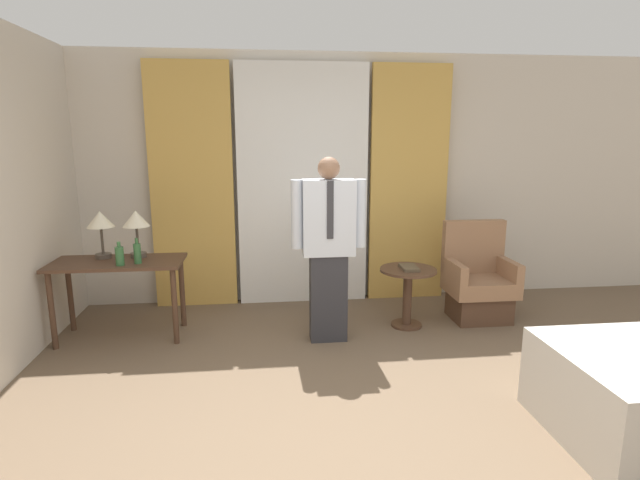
{
  "coord_description": "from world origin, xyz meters",
  "views": [
    {
      "loc": [
        -0.43,
        -2.41,
        1.84
      ],
      "look_at": [
        0.04,
        1.7,
        0.96
      ],
      "focal_mm": 28.0,
      "sensor_mm": 36.0,
      "label": 1
    }
  ],
  "objects_px": {
    "bottle_by_lamp": "(137,253)",
    "table_lamp_left": "(100,223)",
    "armchair": "(478,284)",
    "book": "(409,268)",
    "desk": "(118,273)",
    "person": "(328,244)",
    "bottle_near_edge": "(120,256)",
    "table_lamp_right": "(136,222)",
    "side_table": "(408,288)"
  },
  "relations": [
    {
      "from": "table_lamp_right",
      "to": "desk",
      "type": "bearing_deg",
      "value": -139.68
    },
    {
      "from": "side_table",
      "to": "bottle_by_lamp",
      "type": "bearing_deg",
      "value": -178.49
    },
    {
      "from": "table_lamp_right",
      "to": "armchair",
      "type": "height_order",
      "value": "table_lamp_right"
    },
    {
      "from": "table_lamp_left",
      "to": "table_lamp_right",
      "type": "relative_size",
      "value": 1.0
    },
    {
      "from": "table_lamp_right",
      "to": "book",
      "type": "bearing_deg",
      "value": -4.41
    },
    {
      "from": "desk",
      "to": "table_lamp_right",
      "type": "distance_m",
      "value": 0.49
    },
    {
      "from": "book",
      "to": "bottle_by_lamp",
      "type": "bearing_deg",
      "value": -178.88
    },
    {
      "from": "bottle_by_lamp",
      "to": "desk",
      "type": "bearing_deg",
      "value": 152.02
    },
    {
      "from": "table_lamp_left",
      "to": "person",
      "type": "height_order",
      "value": "person"
    },
    {
      "from": "side_table",
      "to": "person",
      "type": "bearing_deg",
      "value": -163.84
    },
    {
      "from": "table_lamp_left",
      "to": "person",
      "type": "relative_size",
      "value": 0.26
    },
    {
      "from": "armchair",
      "to": "person",
      "type": "bearing_deg",
      "value": -166.73
    },
    {
      "from": "table_lamp_right",
      "to": "bottle_by_lamp",
      "type": "distance_m",
      "value": 0.34
    },
    {
      "from": "table_lamp_right",
      "to": "side_table",
      "type": "xyz_separation_m",
      "value": [
        2.53,
        -0.18,
        -0.66
      ]
    },
    {
      "from": "bottle_near_edge",
      "to": "bottle_by_lamp",
      "type": "height_order",
      "value": "bottle_by_lamp"
    },
    {
      "from": "desk",
      "to": "bottle_by_lamp",
      "type": "xyz_separation_m",
      "value": [
        0.21,
        -0.11,
        0.21
      ]
    },
    {
      "from": "person",
      "to": "book",
      "type": "distance_m",
      "value": 0.89
    },
    {
      "from": "desk",
      "to": "side_table",
      "type": "distance_m",
      "value": 2.7
    },
    {
      "from": "bottle_by_lamp",
      "to": "armchair",
      "type": "relative_size",
      "value": 0.23
    },
    {
      "from": "bottle_by_lamp",
      "to": "armchair",
      "type": "distance_m",
      "value": 3.3
    },
    {
      "from": "armchair",
      "to": "book",
      "type": "height_order",
      "value": "armchair"
    },
    {
      "from": "bottle_near_edge",
      "to": "side_table",
      "type": "height_order",
      "value": "bottle_near_edge"
    },
    {
      "from": "table_lamp_left",
      "to": "bottle_near_edge",
      "type": "bearing_deg",
      "value": -52.52
    },
    {
      "from": "desk",
      "to": "table_lamp_right",
      "type": "relative_size",
      "value": 2.65
    },
    {
      "from": "person",
      "to": "book",
      "type": "height_order",
      "value": "person"
    },
    {
      "from": "person",
      "to": "book",
      "type": "xyz_separation_m",
      "value": [
        0.81,
        0.22,
        -0.3
      ]
    },
    {
      "from": "bottle_by_lamp",
      "to": "side_table",
      "type": "xyz_separation_m",
      "value": [
        2.48,
        0.07,
        -0.43
      ]
    },
    {
      "from": "desk",
      "to": "side_table",
      "type": "relative_size",
      "value": 1.99
    },
    {
      "from": "person",
      "to": "armchair",
      "type": "xyz_separation_m",
      "value": [
        1.58,
        0.37,
        -0.54
      ]
    },
    {
      "from": "table_lamp_left",
      "to": "side_table",
      "type": "distance_m",
      "value": 2.93
    },
    {
      "from": "desk",
      "to": "bottle_near_edge",
      "type": "height_order",
      "value": "bottle_near_edge"
    },
    {
      "from": "bottle_by_lamp",
      "to": "armchair",
      "type": "height_order",
      "value": "armchair"
    },
    {
      "from": "armchair",
      "to": "desk",
      "type": "bearing_deg",
      "value": -178.44
    },
    {
      "from": "bottle_near_edge",
      "to": "person",
      "type": "height_order",
      "value": "person"
    },
    {
      "from": "person",
      "to": "armchair",
      "type": "distance_m",
      "value": 1.71
    },
    {
      "from": "bottle_near_edge",
      "to": "person",
      "type": "distance_m",
      "value": 1.82
    },
    {
      "from": "bottle_by_lamp",
      "to": "person",
      "type": "relative_size",
      "value": 0.14
    },
    {
      "from": "person",
      "to": "side_table",
      "type": "xyz_separation_m",
      "value": [
        0.81,
        0.23,
        -0.5
      ]
    },
    {
      "from": "armchair",
      "to": "side_table",
      "type": "xyz_separation_m",
      "value": [
        -0.78,
        -0.14,
        0.03
      ]
    },
    {
      "from": "person",
      "to": "armchair",
      "type": "height_order",
      "value": "person"
    },
    {
      "from": "desk",
      "to": "bottle_by_lamp",
      "type": "bearing_deg",
      "value": -27.98
    },
    {
      "from": "person",
      "to": "bottle_near_edge",
      "type": "bearing_deg",
      "value": 176.38
    },
    {
      "from": "side_table",
      "to": "desk",
      "type": "bearing_deg",
      "value": 179.04
    },
    {
      "from": "armchair",
      "to": "book",
      "type": "xyz_separation_m",
      "value": [
        -0.77,
        -0.16,
        0.24
      ]
    },
    {
      "from": "bottle_by_lamp",
      "to": "table_lamp_left",
      "type": "bearing_deg",
      "value": 146.27
    },
    {
      "from": "bottle_by_lamp",
      "to": "side_table",
      "type": "relative_size",
      "value": 0.39
    },
    {
      "from": "side_table",
      "to": "table_lamp_right",
      "type": "bearing_deg",
      "value": 175.97
    },
    {
      "from": "desk",
      "to": "person",
      "type": "bearing_deg",
      "value": -8.41
    },
    {
      "from": "table_lamp_right",
      "to": "bottle_near_edge",
      "type": "xyz_separation_m",
      "value": [
        -0.09,
        -0.3,
        -0.24
      ]
    },
    {
      "from": "table_lamp_right",
      "to": "bottle_near_edge",
      "type": "height_order",
      "value": "table_lamp_right"
    }
  ]
}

